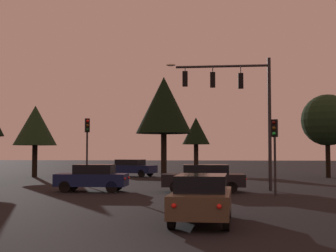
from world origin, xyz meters
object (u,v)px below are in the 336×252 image
object	(u,v)px
traffic_light_corner_left	(87,138)
tree_left_far	(164,105)
traffic_signal_mast_arm	(238,97)
tree_center_horizon	(196,132)
car_nearside_lane	(202,198)
car_crossing_left	(92,177)
tree_lot_edge	(35,126)
tree_right_cluster	(327,120)
traffic_light_corner_right	(275,141)
car_far_lane	(131,167)
car_crossing_right	(203,178)

from	to	relation	value
traffic_light_corner_left	tree_left_far	size ratio (longest dim) A/B	0.53
traffic_signal_mast_arm	tree_center_horizon	distance (m)	22.85
car_nearside_lane	traffic_light_corner_left	bearing A→B (deg)	116.82
traffic_light_corner_left	tree_left_far	world-z (taller)	tree_left_far
car_crossing_left	tree_lot_edge	world-z (taller)	tree_lot_edge
car_nearside_lane	tree_right_cluster	xyz separation A→B (m)	(10.63, 26.18, 4.15)
traffic_signal_mast_arm	tree_right_cluster	size ratio (longest dim) A/B	1.07
traffic_signal_mast_arm	traffic_light_corner_left	size ratio (longest dim) A/B	1.75
traffic_light_corner_right	car_far_lane	distance (m)	20.77
traffic_light_corner_left	tree_center_horizon	world-z (taller)	tree_center_horizon
car_nearside_lane	tree_lot_edge	distance (m)	29.65
tree_left_far	traffic_signal_mast_arm	bearing A→B (deg)	-62.96
car_crossing_right	tree_left_far	size ratio (longest dim) A/B	0.56
traffic_signal_mast_arm	traffic_light_corner_left	bearing A→B (deg)	166.06
car_far_lane	traffic_light_corner_left	bearing A→B (deg)	-94.25
car_nearside_lane	tree_left_far	xyz separation A→B (m)	(-3.21, 22.72, 5.19)
traffic_signal_mast_arm	tree_center_horizon	bearing A→B (deg)	97.19
traffic_signal_mast_arm	car_crossing_left	distance (m)	9.56
traffic_light_corner_right	car_crossing_left	bearing A→B (deg)	170.18
tree_left_far	tree_right_cluster	size ratio (longest dim) A/B	1.16
tree_left_far	tree_center_horizon	world-z (taller)	tree_left_far
traffic_light_corner_left	traffic_light_corner_right	bearing A→B (deg)	-26.39
car_crossing_left	tree_right_cluster	world-z (taller)	tree_right_cluster
traffic_light_corner_left	tree_lot_edge	world-z (taller)	tree_lot_edge
tree_left_far	car_crossing_left	bearing A→B (deg)	-104.31
car_crossing_right	tree_right_cluster	distance (m)	18.79
car_crossing_right	tree_left_far	bearing A→B (deg)	105.67
tree_right_cluster	tree_lot_edge	xyz separation A→B (m)	(-25.52, -0.81, -0.41)
car_nearside_lane	tree_lot_edge	bearing A→B (deg)	120.40
tree_right_cluster	tree_lot_edge	size ratio (longest dim) A/B	1.13
car_nearside_lane	car_crossing_right	size ratio (longest dim) A/B	0.92
car_crossing_right	car_far_lane	size ratio (longest dim) A/B	0.99
tree_left_far	tree_center_horizon	xyz separation A→B (m)	(2.38, 12.39, -1.61)
traffic_light_corner_left	tree_center_horizon	xyz separation A→B (m)	(6.67, 20.28, 1.27)
car_crossing_left	tree_right_cluster	xyz separation A→B (m)	(16.83, 15.18, 4.15)
car_nearside_lane	tree_lot_edge	world-z (taller)	tree_lot_edge
car_nearside_lane	car_crossing_right	distance (m)	11.24
tree_center_horizon	tree_right_cluster	size ratio (longest dim) A/B	0.82
traffic_light_corner_right	tree_left_far	xyz separation A→B (m)	(-6.86, 13.42, 3.21)
car_far_lane	tree_left_far	distance (m)	7.68
tree_lot_edge	traffic_light_corner_right	bearing A→B (deg)	-40.93
car_crossing_right	traffic_light_corner_right	bearing A→B (deg)	-28.11
car_nearside_lane	tree_center_horizon	bearing A→B (deg)	91.35
traffic_signal_mast_arm	traffic_light_corner_left	xyz separation A→B (m)	(-9.53, 2.36, -2.34)
traffic_signal_mast_arm	car_far_lane	world-z (taller)	traffic_signal_mast_arm
traffic_light_corner_left	car_crossing_right	world-z (taller)	traffic_light_corner_left
car_far_lane	tree_right_cluster	bearing A→B (deg)	-3.62
car_crossing_right	tree_right_cluster	bearing A→B (deg)	54.60
tree_center_horizon	tree_right_cluster	world-z (taller)	tree_right_cluster
traffic_light_corner_right	tree_center_horizon	bearing A→B (deg)	99.84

